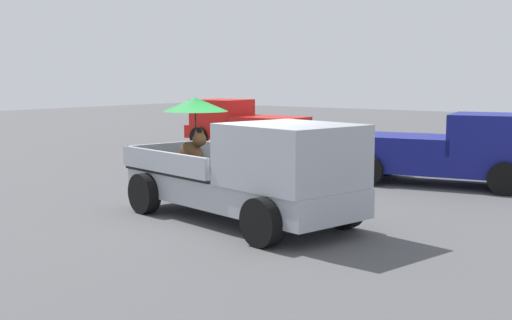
# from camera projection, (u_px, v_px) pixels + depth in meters

# --- Properties ---
(ground_plane) EXTENTS (80.00, 80.00, 0.00)m
(ground_plane) POSITION_uv_depth(u_px,v_px,m) (239.00, 220.00, 12.58)
(ground_plane) COLOR #4C4C4F
(pickup_truck_main) EXTENTS (5.32, 3.05, 2.28)m
(pickup_truck_main) POSITION_uv_depth(u_px,v_px,m) (253.00, 171.00, 12.16)
(pickup_truck_main) COLOR black
(pickup_truck_main) RESTS_ON ground
(pickup_truck_red) EXTENTS (4.89, 2.36, 1.80)m
(pickup_truck_red) POSITION_uv_depth(u_px,v_px,m) (243.00, 124.00, 25.64)
(pickup_truck_red) COLOR black
(pickup_truck_red) RESTS_ON ground
(pickup_truck_far) EXTENTS (5.06, 2.90, 1.80)m
(pickup_truck_far) POSITION_uv_depth(u_px,v_px,m) (450.00, 150.00, 16.59)
(pickup_truck_far) COLOR black
(pickup_truck_far) RESTS_ON ground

